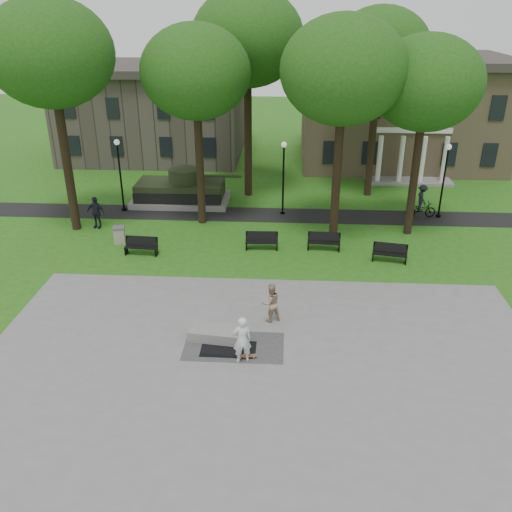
{
  "coord_description": "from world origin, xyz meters",
  "views": [
    {
      "loc": [
        0.75,
        -20.87,
        12.6
      ],
      "look_at": [
        -0.67,
        2.78,
        1.4
      ],
      "focal_mm": 38.0,
      "sensor_mm": 36.0,
      "label": 1
    }
  ],
  "objects_px": {
    "cyclist": "(421,204)",
    "park_bench_0": "(141,245)",
    "concrete_block": "(216,334)",
    "friend_watching": "(271,303)",
    "skateboarder": "(242,340)",
    "trash_bin": "(119,235)"
  },
  "relations": [
    {
      "from": "cyclist",
      "to": "park_bench_0",
      "type": "distance_m",
      "value": 17.69
    },
    {
      "from": "concrete_block",
      "to": "friend_watching",
      "type": "height_order",
      "value": "friend_watching"
    },
    {
      "from": "park_bench_0",
      "to": "skateboarder",
      "type": "bearing_deg",
      "value": -52.72
    },
    {
      "from": "concrete_block",
      "to": "skateboarder",
      "type": "relative_size",
      "value": 1.12
    },
    {
      "from": "friend_watching",
      "to": "trash_bin",
      "type": "relative_size",
      "value": 1.82
    },
    {
      "from": "concrete_block",
      "to": "cyclist",
      "type": "xyz_separation_m",
      "value": [
        11.3,
        14.53,
        0.64
      ]
    },
    {
      "from": "concrete_block",
      "to": "park_bench_0",
      "type": "bearing_deg",
      "value": 122.79
    },
    {
      "from": "friend_watching",
      "to": "park_bench_0",
      "type": "distance_m",
      "value": 9.71
    },
    {
      "from": "park_bench_0",
      "to": "friend_watching",
      "type": "bearing_deg",
      "value": -37.85
    },
    {
      "from": "friend_watching",
      "to": "park_bench_0",
      "type": "bearing_deg",
      "value": -67.27
    },
    {
      "from": "park_bench_0",
      "to": "trash_bin",
      "type": "bearing_deg",
      "value": 141.83
    },
    {
      "from": "cyclist",
      "to": "park_bench_0",
      "type": "xyz_separation_m",
      "value": [
        -16.41,
        -6.6,
        -0.36
      ]
    },
    {
      "from": "concrete_block",
      "to": "skateboarder",
      "type": "height_order",
      "value": "skateboarder"
    },
    {
      "from": "skateboarder",
      "to": "friend_watching",
      "type": "relative_size",
      "value": 1.12
    },
    {
      "from": "trash_bin",
      "to": "friend_watching",
      "type": "bearing_deg",
      "value": -41.41
    },
    {
      "from": "concrete_block",
      "to": "skateboarder",
      "type": "xyz_separation_m",
      "value": [
        1.2,
        -1.5,
        0.76
      ]
    },
    {
      "from": "park_bench_0",
      "to": "cyclist",
      "type": "bearing_deg",
      "value": 25.42
    },
    {
      "from": "cyclist",
      "to": "park_bench_0",
      "type": "bearing_deg",
      "value": 106.01
    },
    {
      "from": "skateboarder",
      "to": "trash_bin",
      "type": "bearing_deg",
      "value": -68.48
    },
    {
      "from": "cyclist",
      "to": "trash_bin",
      "type": "height_order",
      "value": "cyclist"
    },
    {
      "from": "trash_bin",
      "to": "park_bench_0",
      "type": "bearing_deg",
      "value": -41.67
    },
    {
      "from": "friend_watching",
      "to": "park_bench_0",
      "type": "relative_size",
      "value": 0.96
    }
  ]
}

